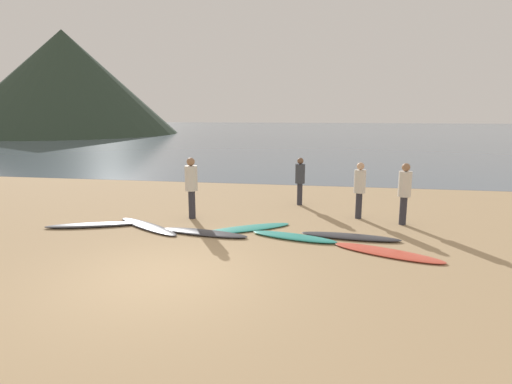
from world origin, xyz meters
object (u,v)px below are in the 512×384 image
at_px(surfboard_2, 203,233).
at_px(surfboard_3, 247,228).
at_px(person_0, 300,177).
at_px(surfboard_4, 294,237).
at_px(person_1, 360,186).
at_px(person_3, 405,189).
at_px(surfboard_5, 350,237).
at_px(surfboard_6, 387,253).
at_px(surfboard_1, 148,226).
at_px(surfboard_0, 94,225).
at_px(person_2, 191,183).

height_order(surfboard_2, surfboard_3, surfboard_2).
distance_m(surfboard_2, person_0, 4.52).
bearing_deg(surfboard_4, person_1, 68.61).
height_order(surfboard_4, person_0, person_0).
height_order(surfboard_4, person_3, person_3).
bearing_deg(person_0, surfboard_2, -62.75).
bearing_deg(surfboard_5, surfboard_6, -48.29).
bearing_deg(surfboard_5, surfboard_2, -169.56).
height_order(surfboard_1, person_3, person_3).
xyz_separation_m(surfboard_1, person_1, (5.71, 2.00, 0.94)).
bearing_deg(surfboard_6, surfboard_5, 148.67).
relative_size(person_0, person_3, 0.93).
bearing_deg(person_0, surfboard_5, -10.10).
distance_m(surfboard_1, surfboard_5, 5.38).
bearing_deg(surfboard_2, surfboard_0, -174.33).
bearing_deg(surfboard_6, surfboard_4, -177.34).
distance_m(surfboard_0, surfboard_4, 5.48).
distance_m(surfboard_2, person_3, 5.60).
bearing_deg(person_0, surfboard_1, -80.87).
height_order(surfboard_2, surfboard_5, surfboard_5).
xyz_separation_m(surfboard_2, surfboard_5, (3.70, 0.28, 0.00)).
xyz_separation_m(surfboard_0, surfboard_4, (5.48, -0.16, -0.00)).
relative_size(surfboard_4, person_3, 1.27).
xyz_separation_m(surfboard_0, person_0, (5.37, 3.64, 0.89)).
bearing_deg(surfboard_2, surfboard_4, 10.02).
relative_size(surfboard_0, surfboard_4, 1.17).
distance_m(surfboard_4, person_0, 3.91).
height_order(surfboard_4, person_1, person_1).
distance_m(surfboard_0, person_2, 2.89).
bearing_deg(surfboard_3, surfboard_1, 153.14).
height_order(person_0, person_1, person_1).
bearing_deg(person_0, surfboard_0, -88.77).
relative_size(surfboard_0, surfboard_3, 1.03).
height_order(surfboard_0, surfboard_1, surfboard_0).
height_order(surfboard_6, person_0, person_0).
bearing_deg(surfboard_2, surfboard_6, -0.49).
distance_m(person_0, person_1, 2.36).
distance_m(surfboard_0, person_0, 6.55).
bearing_deg(person_0, surfboard_6, -6.91).
relative_size(surfboard_6, person_2, 1.36).
relative_size(surfboard_3, person_2, 1.38).
height_order(surfboard_6, person_2, person_2).
distance_m(surfboard_0, surfboard_1, 1.50).
relative_size(surfboard_6, person_3, 1.41).
relative_size(surfboard_3, surfboard_6, 1.02).
distance_m(surfboard_4, person_2, 3.59).
xyz_separation_m(surfboard_3, surfboard_4, (1.29, -0.58, 0.01)).
distance_m(surfboard_3, person_2, 2.28).
xyz_separation_m(person_0, person_2, (-3.00, -2.32, 0.12)).
bearing_deg(surfboard_1, surfboard_3, 39.29).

